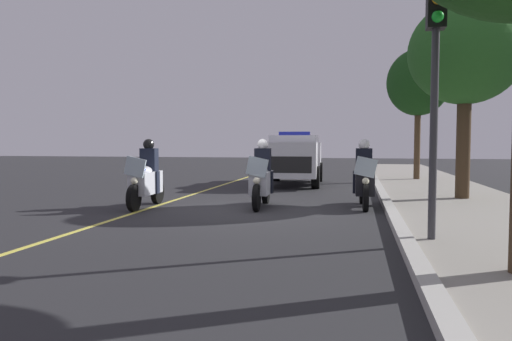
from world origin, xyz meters
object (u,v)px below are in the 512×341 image
(tree_far_back, at_px, (418,83))
(police_suv, at_px, (294,157))
(tree_mid_block, at_px, (466,54))
(traffic_light, at_px, (436,46))
(police_motorcycle_trailing, at_px, (364,180))
(police_motorcycle_lead_right, at_px, (262,179))
(police_motorcycle_lead_left, at_px, (146,180))

(tree_far_back, bearing_deg, police_suv, -61.94)
(tree_mid_block, bearing_deg, traffic_light, -15.46)
(police_motorcycle_trailing, bearing_deg, police_motorcycle_lead_right, -79.72)
(traffic_light, height_order, tree_mid_block, tree_mid_block)
(police_motorcycle_trailing, relative_size, traffic_light, 0.52)
(police_motorcycle_lead_left, distance_m, police_suv, 7.84)
(police_motorcycle_lead_left, bearing_deg, police_suv, 159.02)
(police_motorcycle_lead_right, relative_size, police_suv, 0.43)
(police_motorcycle_lead_left, bearing_deg, tree_mid_block, 109.44)
(police_motorcycle_lead_left, distance_m, police_motorcycle_lead_right, 2.90)
(police_motorcycle_trailing, xyz_separation_m, tree_far_back, (-8.80, 2.30, 3.41))
(traffic_light, bearing_deg, police_suv, -161.53)
(police_motorcycle_lead_left, xyz_separation_m, police_motorcycle_lead_right, (-0.64, 2.83, 0.00))
(traffic_light, bearing_deg, tree_far_back, 174.27)
(police_motorcycle_lead_right, relative_size, tree_far_back, 0.40)
(traffic_light, bearing_deg, tree_mid_block, 164.54)
(police_motorcycle_lead_left, bearing_deg, traffic_light, 62.72)
(police_suv, bearing_deg, traffic_light, 18.47)
(police_motorcycle_trailing, bearing_deg, tree_far_back, 165.34)
(police_motorcycle_lead_right, distance_m, tree_mid_block, 6.55)
(police_motorcycle_lead_right, height_order, tree_mid_block, tree_mid_block)
(police_motorcycle_lead_left, height_order, traffic_light, traffic_light)
(police_motorcycle_lead_right, xyz_separation_m, tree_far_back, (-9.26, 4.83, 3.41))
(police_suv, height_order, traffic_light, traffic_light)
(police_motorcycle_lead_left, xyz_separation_m, tree_mid_block, (-2.83, 8.02, 3.33))
(police_motorcycle_trailing, bearing_deg, tree_mid_block, 123.08)
(traffic_light, xyz_separation_m, tree_far_back, (-13.16, 1.32, 0.98))
(traffic_light, bearing_deg, police_motorcycle_trailing, -167.32)
(police_suv, bearing_deg, tree_far_back, 118.06)
(police_motorcycle_lead_right, bearing_deg, police_motorcycle_trailing, 100.28)
(police_motorcycle_trailing, relative_size, tree_mid_block, 0.40)
(police_suv, bearing_deg, police_motorcycle_trailing, 22.32)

